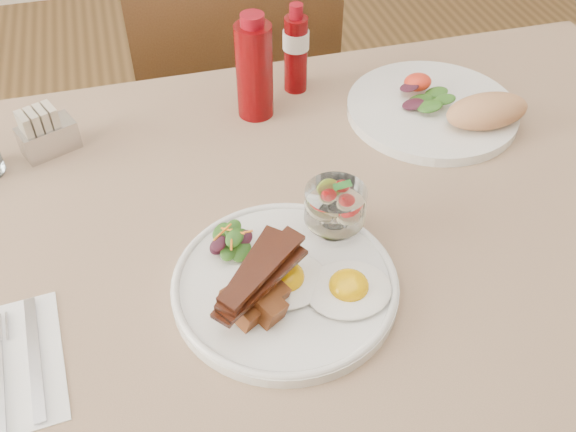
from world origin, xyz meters
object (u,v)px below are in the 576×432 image
(ketchup_bottle, at_px, (254,69))
(second_plate, at_px, (445,109))
(chair_far, at_px, (234,102))
(fruit_cup, at_px, (335,205))
(main_plate, at_px, (285,285))
(hot_sauce_bottle, at_px, (296,50))
(table, at_px, (319,272))
(sugar_caddy, at_px, (46,134))

(ketchup_bottle, bearing_deg, second_plate, -17.87)
(chair_far, height_order, fruit_cup, chair_far)
(chair_far, height_order, main_plate, chair_far)
(chair_far, relative_size, second_plate, 3.31)
(chair_far, bearing_deg, main_plate, -95.66)
(chair_far, xyz_separation_m, second_plate, (0.27, -0.47, 0.25))
(main_plate, height_order, ketchup_bottle, ketchup_bottle)
(chair_far, bearing_deg, ketchup_bottle, -93.68)
(ketchup_bottle, xyz_separation_m, hot_sauce_bottle, (0.08, 0.05, -0.01))
(second_plate, bearing_deg, table, -144.20)
(second_plate, relative_size, sugar_caddy, 2.97)
(main_plate, height_order, fruit_cup, fruit_cup)
(main_plate, xyz_separation_m, fruit_cup, (0.08, 0.07, 0.05))
(hot_sauce_bottle, bearing_deg, second_plate, -35.07)
(main_plate, relative_size, sugar_caddy, 2.96)
(second_plate, height_order, ketchup_bottle, ketchup_bottle)
(second_plate, xyz_separation_m, ketchup_bottle, (-0.29, 0.10, 0.06))
(second_plate, distance_m, sugar_caddy, 0.63)
(sugar_caddy, bearing_deg, table, -60.59)
(chair_far, relative_size, main_plate, 3.32)
(main_plate, xyz_separation_m, sugar_caddy, (-0.28, 0.36, 0.02))
(table, xyz_separation_m, main_plate, (-0.07, -0.09, 0.10))
(main_plate, distance_m, second_plate, 0.45)
(chair_far, bearing_deg, table, -90.00)
(second_plate, bearing_deg, hot_sauce_bottle, 144.93)
(table, bearing_deg, main_plate, -129.87)
(hot_sauce_bottle, bearing_deg, table, -99.76)
(fruit_cup, xyz_separation_m, hot_sauce_bottle, (0.05, 0.36, 0.01))
(chair_far, distance_m, second_plate, 0.59)
(ketchup_bottle, bearing_deg, sugar_caddy, -177.22)
(chair_far, distance_m, sugar_caddy, 0.59)
(chair_far, distance_m, main_plate, 0.79)
(chair_far, height_order, second_plate, chair_far)
(main_plate, bearing_deg, fruit_cup, 39.06)
(hot_sauce_bottle, bearing_deg, chair_far, 100.49)
(table, height_order, fruit_cup, fruit_cup)
(chair_far, bearing_deg, second_plate, -59.94)
(main_plate, bearing_deg, hot_sauce_bottle, 72.84)
(sugar_caddy, bearing_deg, chair_far, 24.66)
(table, xyz_separation_m, sugar_caddy, (-0.36, 0.27, 0.12))
(fruit_cup, relative_size, hot_sauce_bottle, 0.52)
(chair_far, relative_size, sugar_caddy, 9.82)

